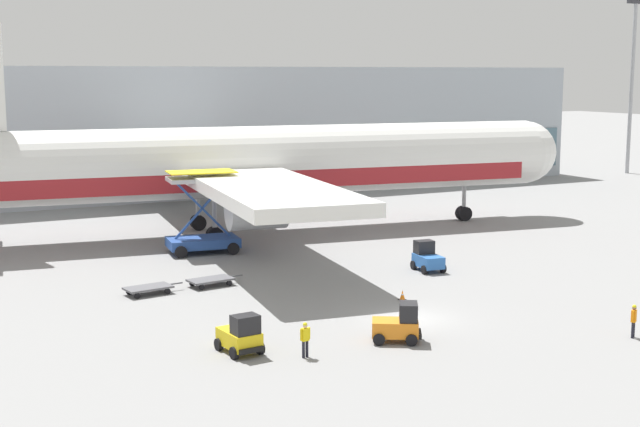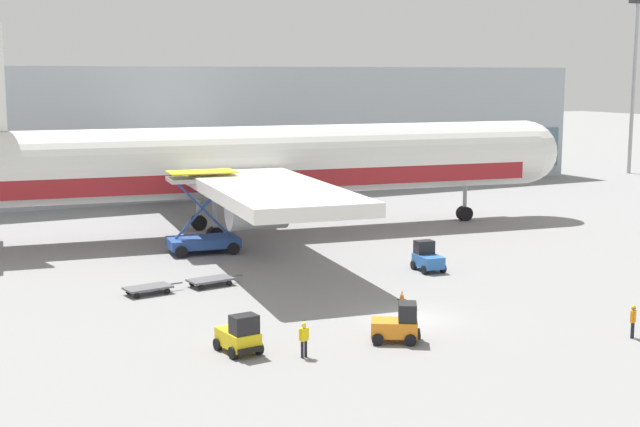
{
  "view_description": "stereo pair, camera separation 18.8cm",
  "coord_description": "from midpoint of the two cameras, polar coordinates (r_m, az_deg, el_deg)",
  "views": [
    {
      "loc": [
        -26.18,
        -39.86,
        13.35
      ],
      "look_at": [
        0.77,
        12.68,
        4.0
      ],
      "focal_mm": 50.0,
      "sensor_mm": 36.0,
      "label": 1
    },
    {
      "loc": [
        -26.01,
        -39.95,
        13.35
      ],
      "look_at": [
        0.77,
        12.68,
        4.0
      ],
      "focal_mm": 50.0,
      "sensor_mm": 36.0,
      "label": 2
    }
  ],
  "objects": [
    {
      "name": "baggage_tug_foreground",
      "position": [
        61.13,
        6.78,
        -2.84
      ],
      "size": [
        1.88,
        2.6,
        2.0
      ],
      "rotation": [
        0.0,
        0.0,
        1.46
      ],
      "color": "#2D66B7",
      "rests_on": "ground_plane"
    },
    {
      "name": "terminal_building",
      "position": [
        104.84,
        -6.98,
        5.45
      ],
      "size": [
        90.0,
        18.2,
        14.0
      ],
      "color": "#9EA8B2",
      "rests_on": "ground_plane"
    },
    {
      "name": "baggage_tug_mid",
      "position": [
        45.08,
        4.94,
        -7.1
      ],
      "size": [
        2.82,
        2.54,
        2.0
      ],
      "rotation": [
        0.0,
        0.0,
        -0.54
      ],
      "color": "orange",
      "rests_on": "ground_plane"
    },
    {
      "name": "airplane_main",
      "position": [
        74.04,
        -4.91,
        3.14
      ],
      "size": [
        57.91,
        48.64,
        17.0
      ],
      "rotation": [
        0.0,
        0.0,
        -0.13
      ],
      "color": "white",
      "rests_on": "ground_plane"
    },
    {
      "name": "baggage_tug_far",
      "position": [
        43.27,
        -5.21,
        -7.79
      ],
      "size": [
        1.85,
        2.58,
        2.0
      ],
      "rotation": [
        0.0,
        0.0,
        -1.47
      ],
      "color": "yellow",
      "rests_on": "ground_plane"
    },
    {
      "name": "baggage_dolly_second",
      "position": [
        56.87,
        -7.09,
        -4.25
      ],
      "size": [
        3.77,
        1.86,
        0.48
      ],
      "rotation": [
        0.0,
        0.0,
        0.13
      ],
      "color": "#56565B",
      "rests_on": "ground_plane"
    },
    {
      "name": "ground_crew_far",
      "position": [
        42.45,
        -1.08,
        -7.9
      ],
      "size": [
        0.56,
        0.27,
        1.72
      ],
      "rotation": [
        0.0,
        0.0,
        3.29
      ],
      "color": "black",
      "rests_on": "ground_plane"
    },
    {
      "name": "scissor_lift_loader",
      "position": [
        67.08,
        -7.61,
        -0.57
      ],
      "size": [
        5.55,
        3.96,
        6.14
      ],
      "rotation": [
        0.0,
        0.0,
        -0.13
      ],
      "color": "#284C99",
      "rests_on": "ground_plane"
    },
    {
      "name": "light_mast",
      "position": [
        126.05,
        19.32,
        8.56
      ],
      "size": [
        2.8,
        0.5,
        23.28
      ],
      "color": "#9EA0A5",
      "rests_on": "ground_plane"
    },
    {
      "name": "traffic_cone_near",
      "position": [
        53.27,
        5.2,
        -5.23
      ],
      "size": [
        0.4,
        0.4,
        0.61
      ],
      "color": "black",
      "rests_on": "ground_plane"
    },
    {
      "name": "ground_plane",
      "position": [
        49.51,
        5.85,
        -6.69
      ],
      "size": [
        400.0,
        400.0,
        0.0
      ],
      "primitive_type": "plane",
      "color": "gray"
    },
    {
      "name": "baggage_dolly_lead",
      "position": [
        55.38,
        -11.02,
        -4.71
      ],
      "size": [
        3.77,
        1.86,
        0.48
      ],
      "rotation": [
        0.0,
        0.0,
        0.13
      ],
      "color": "#56565B",
      "rests_on": "ground_plane"
    },
    {
      "name": "ground_crew_near",
      "position": [
        48.2,
        19.33,
        -6.35
      ],
      "size": [
        0.5,
        0.38,
        1.73
      ],
      "rotation": [
        0.0,
        0.0,
        3.7
      ],
      "color": "black",
      "rests_on": "ground_plane"
    }
  ]
}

